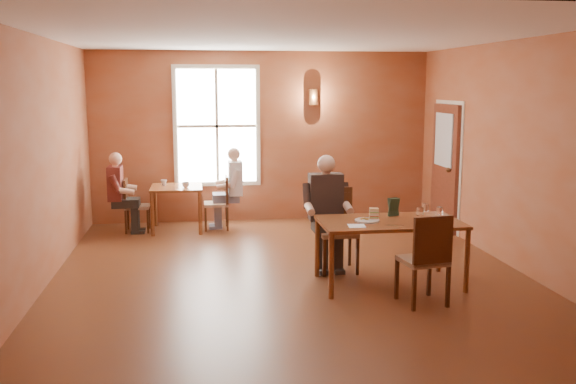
{
  "coord_description": "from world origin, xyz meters",
  "views": [
    {
      "loc": [
        -1.14,
        -7.87,
        2.42
      ],
      "look_at": [
        0.0,
        0.2,
        1.05
      ],
      "focal_mm": 40.0,
      "sensor_mm": 36.0,
      "label": 1
    }
  ],
  "objects": [
    {
      "name": "napkin",
      "position": [
        0.67,
        -0.79,
        0.8
      ],
      "size": [
        0.22,
        0.22,
        0.01
      ],
      "primitive_type": "cube",
      "rotation": [
        0.0,
        0.0,
        -0.12
      ],
      "color": "white",
      "rests_on": "main_table"
    },
    {
      "name": "chair_diner_main",
      "position": [
        0.64,
        0.11,
        0.54
      ],
      "size": [
        0.48,
        0.48,
        1.08
      ],
      "primitive_type": null,
      "rotation": [
        0.0,
        0.0,
        3.14
      ],
      "color": "#562A11",
      "rests_on": "ground"
    },
    {
      "name": "chair_empty",
      "position": [
        1.3,
        -1.26,
        0.52
      ],
      "size": [
        0.52,
        0.52,
        1.03
      ],
      "primitive_type": null,
      "rotation": [
        0.0,
        0.0,
        0.16
      ],
      "color": "#512B19",
      "rests_on": "ground"
    },
    {
      "name": "cup_b",
      "position": [
        -1.72,
        2.97,
        0.79
      ],
      "size": [
        0.13,
        0.13,
        0.1
      ],
      "primitive_type": "imported",
      "rotation": [
        0.0,
        0.0,
        -0.34
      ],
      "color": "white",
      "rests_on": "second_table"
    },
    {
      "name": "goblet_b",
      "position": [
        1.71,
        -0.68,
        0.89
      ],
      "size": [
        0.09,
        0.09,
        0.19
      ],
      "primitive_type": null,
      "rotation": [
        0.0,
        0.0,
        -0.19
      ],
      "color": "white",
      "rests_on": "main_table"
    },
    {
      "name": "diner_white",
      "position": [
        -0.83,
        2.82,
        0.66
      ],
      "size": [
        0.53,
        0.53,
        1.32
      ],
      "primitive_type": null,
      "rotation": [
        0.0,
        0.0,
        1.57
      ],
      "color": "silver",
      "rests_on": "ground"
    },
    {
      "name": "goblet_c",
      "position": [
        1.44,
        -0.74,
        0.9
      ],
      "size": [
        0.11,
        0.11,
        0.21
      ],
      "primitive_type": null,
      "rotation": [
        0.0,
        0.0,
        -0.32
      ],
      "color": "white",
      "rests_on": "main_table"
    },
    {
      "name": "chair_diner_white",
      "position": [
        -0.86,
        2.82,
        0.45
      ],
      "size": [
        0.4,
        0.4,
        0.91
      ],
      "primitive_type": null,
      "rotation": [
        0.0,
        0.0,
        1.57
      ],
      "color": "brown",
      "rests_on": "ground"
    },
    {
      "name": "wall_right",
      "position": [
        3.0,
        0.0,
        1.5
      ],
      "size": [
        0.04,
        7.0,
        3.0
      ],
      "primitive_type": "cube",
      "color": "brown",
      "rests_on": "ground"
    },
    {
      "name": "second_table",
      "position": [
        -1.51,
        2.82,
        0.37
      ],
      "size": [
        0.84,
        0.84,
        0.74
      ],
      "primitive_type": null,
      "color": "brown",
      "rests_on": "ground"
    },
    {
      "name": "ceiling",
      "position": [
        0.0,
        0.0,
        3.0
      ],
      "size": [
        6.0,
        7.0,
        0.04
      ],
      "primitive_type": "cube",
      "color": "white",
      "rests_on": "wall_back"
    },
    {
      "name": "wall_back",
      "position": [
        0.0,
        3.5,
        1.5
      ],
      "size": [
        6.0,
        0.04,
        3.0
      ],
      "primitive_type": "cube",
      "color": "brown",
      "rests_on": "ground"
    },
    {
      "name": "wall_front",
      "position": [
        0.0,
        -3.5,
        1.5
      ],
      "size": [
        6.0,
        0.04,
        3.0
      ],
      "primitive_type": "cube",
      "color": "brown",
      "rests_on": "ground"
    },
    {
      "name": "diner_main",
      "position": [
        0.64,
        0.08,
        0.73
      ],
      "size": [
        0.58,
        0.58,
        1.45
      ],
      "primitive_type": null,
      "rotation": [
        0.0,
        0.0,
        3.14
      ],
      "color": "black",
      "rests_on": "ground"
    },
    {
      "name": "cup_a",
      "position": [
        -1.35,
        2.7,
        0.79
      ],
      "size": [
        0.15,
        0.15,
        0.09
      ],
      "primitive_type": "imported",
      "rotation": [
        0.0,
        0.0,
        0.35
      ],
      "color": "white",
      "rests_on": "second_table"
    },
    {
      "name": "goblet_a",
      "position": [
        1.63,
        -0.43,
        0.89
      ],
      "size": [
        0.1,
        0.1,
        0.19
      ],
      "primitive_type": null,
      "rotation": [
        0.0,
        0.0,
        0.42
      ],
      "color": "white",
      "rests_on": "main_table"
    },
    {
      "name": "wall_sconce",
      "position": [
        0.9,
        3.4,
        2.2
      ],
      "size": [
        0.16,
        0.16,
        0.28
      ],
      "primitive_type": "cylinder",
      "color": "brown",
      "rests_on": "wall_back"
    },
    {
      "name": "menu_stand",
      "position": [
        1.26,
        -0.28,
        0.91
      ],
      "size": [
        0.15,
        0.11,
        0.23
      ],
      "primitive_type": "cube",
      "rotation": [
        0.0,
        0.0,
        0.29
      ],
      "color": "#29432E",
      "rests_on": "main_table"
    },
    {
      "name": "sandwich",
      "position": [
        0.95,
        -0.49,
        0.86
      ],
      "size": [
        0.12,
        0.12,
        0.13
      ],
      "primitive_type": "cube",
      "rotation": [
        0.0,
        0.0,
        -0.17
      ],
      "color": "tan",
      "rests_on": "main_table"
    },
    {
      "name": "plate_food",
      "position": [
        0.85,
        -0.54,
        0.81
      ],
      "size": [
        0.35,
        0.35,
        0.04
      ],
      "primitive_type": "cylinder",
      "rotation": [
        0.0,
        0.0,
        0.22
      ],
      "color": "white",
      "rests_on": "main_table"
    },
    {
      "name": "diner_maroon",
      "position": [
        -2.19,
        2.82,
        0.65
      ],
      "size": [
        0.52,
        0.52,
        1.29
      ],
      "primitive_type": null,
      "rotation": [
        0.0,
        0.0,
        -1.57
      ],
      "color": "#51121D",
      "rests_on": "ground"
    },
    {
      "name": "sunglasses",
      "position": [
        1.68,
        -0.83,
        0.8
      ],
      "size": [
        0.14,
        0.06,
        0.02
      ],
      "primitive_type": "cube",
      "rotation": [
        0.0,
        0.0,
        0.13
      ],
      "color": "black",
      "rests_on": "main_table"
    },
    {
      "name": "knife",
      "position": [
        1.11,
        -0.81,
        0.8
      ],
      "size": [
        0.22,
        0.07,
        0.0
      ],
      "primitive_type": "cube",
      "rotation": [
        0.0,
        0.0,
        -0.21
      ],
      "color": "silver",
      "rests_on": "main_table"
    },
    {
      "name": "door",
      "position": [
        2.94,
        2.3,
        1.05
      ],
      "size": [
        0.12,
        1.04,
        2.1
      ],
      "primitive_type": "cube",
      "color": "maroon",
      "rests_on": "ground"
    },
    {
      "name": "wall_left",
      "position": [
        -3.0,
        0.0,
        1.5
      ],
      "size": [
        0.04,
        7.0,
        3.0
      ],
      "primitive_type": "cube",
      "color": "brown",
      "rests_on": "ground"
    },
    {
      "name": "window",
      "position": [
        -0.8,
        3.45,
        1.7
      ],
      "size": [
        1.36,
        0.1,
        1.96
      ],
      "primitive_type": "cube",
      "color": "white",
      "rests_on": "wall_back"
    },
    {
      "name": "ground",
      "position": [
        0.0,
        0.0,
        0.0
      ],
      "size": [
        6.0,
        7.0,
        0.01
      ],
      "primitive_type": "cube",
      "color": "brown",
      "rests_on": "ground"
    },
    {
      "name": "chair_diner_maroon",
      "position": [
        -2.16,
        2.82,
        0.44
      ],
      "size": [
        0.39,
        0.39,
        0.88
      ],
      "primitive_type": null,
      "rotation": [
        0.0,
        0.0,
        -1.57
      ],
      "color": "#402514",
      "rests_on": "ground"
    },
    {
      "name": "main_table",
      "position": [
        1.14,
        -0.54,
        0.4
      ],
      "size": [
        1.7,
        0.95,
        0.8
      ],
      "primitive_type": null,
      "color": "brown",
      "rests_on": "ground"
    }
  ]
}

